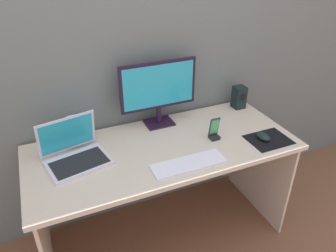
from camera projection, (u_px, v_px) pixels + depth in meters
The scene contains 11 objects.
ground_plane at pixel (164, 233), 2.25m from camera, with size 8.00×8.00×0.00m, color brown.
wall_back at pixel (139, 42), 1.91m from camera, with size 6.00×0.04×2.50m, color slate.
desk at pixel (164, 166), 1.95m from camera, with size 1.57×0.67×0.73m.
monitor at pixel (159, 90), 1.98m from camera, with size 0.49×0.14×0.42m.
speaker_right at pixel (239, 97), 2.27m from camera, with size 0.08×0.09×0.16m.
laptop at pixel (75, 153), 1.73m from camera, with size 0.37×0.32×0.23m.
fishbowl at pixel (74, 130), 1.87m from camera, with size 0.18×0.18×0.18m, color silver.
keyboard_external at pixel (189, 164), 1.72m from camera, with size 0.41×0.13×0.01m, color white.
mousepad at pixel (268, 140), 1.93m from camera, with size 0.25×0.20×0.00m, color black.
mouse at pixel (263, 136), 1.93m from camera, with size 0.06×0.10×0.04m, color black.
phone_in_dock at pixel (214, 131), 1.92m from camera, with size 0.06×0.05×0.14m.
Camera 1 is at (-0.60, -1.44, 1.78)m, focal length 34.36 mm.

